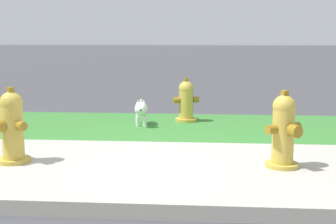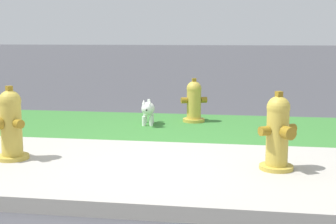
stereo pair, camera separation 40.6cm
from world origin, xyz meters
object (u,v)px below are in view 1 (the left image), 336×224
at_px(fire_hydrant_at_driveway, 12,127).
at_px(fire_hydrant_across_street, 284,131).
at_px(small_white_dog, 141,110).
at_px(fire_hydrant_by_grass_verge, 186,101).

relative_size(fire_hydrant_at_driveway, fire_hydrant_across_street, 1.01).
bearing_deg(fire_hydrant_at_driveway, small_white_dog, -82.15).
distance_m(fire_hydrant_at_driveway, small_white_dog, 2.34).
bearing_deg(fire_hydrant_at_driveway, fire_hydrant_across_street, -145.51).
relative_size(fire_hydrant_across_street, small_white_dog, 1.44).
relative_size(fire_hydrant_by_grass_verge, small_white_dog, 1.23).
relative_size(fire_hydrant_by_grass_verge, fire_hydrant_across_street, 0.86).
height_order(fire_hydrant_at_driveway, fire_hydrant_across_street, fire_hydrant_at_driveway).
distance_m(fire_hydrant_at_driveway, fire_hydrant_across_street, 2.69).
bearing_deg(fire_hydrant_across_street, fire_hydrant_by_grass_verge, -99.04).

